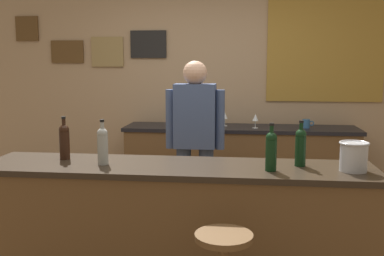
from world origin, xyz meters
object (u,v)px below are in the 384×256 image
Objects in this scene: wine_bottle_d at (301,146)px; wine_glass_b at (225,116)px; wine_bottle_a at (64,140)px; ice_bucket at (354,156)px; bartender at (195,139)px; wine_bottle_b at (103,145)px; wine_glass_c at (255,118)px; coffee_mug at (306,124)px; wine_bottle_c at (271,150)px; wine_glass_a at (172,116)px.

wine_bottle_d is 2.12m from wine_glass_b.
ice_bucket is (1.96, -0.13, -0.04)m from wine_bottle_a.
bartender is 5.29× the size of wine_bottle_d.
wine_bottle_b is at bearing -108.44° from wine_glass_b.
wine_bottle_b is 1.00× the size of wine_bottle_d.
ice_bucket is (0.32, -0.11, -0.04)m from wine_bottle_d.
coffee_mug is (0.55, 0.08, -0.06)m from wine_glass_c.
wine_bottle_d reaches higher than ice_bucket.
wine_glass_a is at bearing 114.81° from wine_bottle_c.
wine_bottle_b and wine_bottle_d have the same top height.
wine_bottle_c is 1.97× the size of wine_glass_c.
wine_glass_b is at bearing 100.37° from wine_bottle_c.
ice_bucket is at bearing -66.77° from wine_glass_b.
wine_bottle_c is 2.23m from wine_glass_b.
coffee_mug is (1.48, -0.02, -0.06)m from wine_glass_a.
ice_bucket is at bearing -18.79° from wine_bottle_d.
wine_bottle_b is 1.32m from wine_bottle_d.
bartender is at bearing -118.70° from wine_glass_c.
coffee_mug is at bearing 45.32° from wine_bottle_a.
wine_glass_a is at bearing 173.98° from wine_glass_c.
wine_bottle_b reaches higher than wine_glass_b.
wine_bottle_d is 2.45× the size of coffee_mug.
ice_bucket is (1.63, 0.00, -0.04)m from wine_bottle_b.
wine_glass_b is 0.89m from coffee_mug.
wine_glass_c is (0.54, 0.99, 0.07)m from bartender.
wine_glass_a and wine_glass_c have the same top height.
wine_bottle_c is at bearing -2.36° from wine_bottle_b.
wine_bottle_c is 1.00× the size of wine_bottle_d.
wine_glass_b reaches higher than coffee_mug.
wine_glass_a and wine_glass_b have the same top height.
coffee_mug is (0.89, -0.07, -0.06)m from wine_glass_b.
ice_bucket is 2.59m from wine_glass_a.
wine_bottle_d reaches higher than wine_glass_b.
ice_bucket reaches higher than coffee_mug.
ice_bucket is (1.12, -1.01, 0.08)m from bartender.
wine_bottle_c is 2.37m from wine_glass_a.
ice_bucket reaches higher than wine_glass_b.
wine_bottle_c is 2.05m from wine_glass_c.
wine_bottle_c is 0.25m from wine_bottle_d.
wine_glass_c is at bearing -6.02° from wine_glass_a.
wine_glass_b is at bearing 79.72° from bartender.
wine_bottle_c reaches higher than wine_glass_b.
coffee_mug is (0.49, 2.13, -0.11)m from wine_bottle_c.
wine_glass_a reaches higher than coffee_mug.
wine_glass_c is at bearing 61.30° from bartender.
wine_bottle_b is 1.63× the size of ice_bucket.
wine_bottle_c is at bearing -141.79° from wine_bottle_d.
wine_bottle_d is at bearing -0.68° from wine_bottle_a.
wine_glass_c is at bearing -22.63° from wine_glass_b.
wine_glass_b is at bearing 113.23° from ice_bucket.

